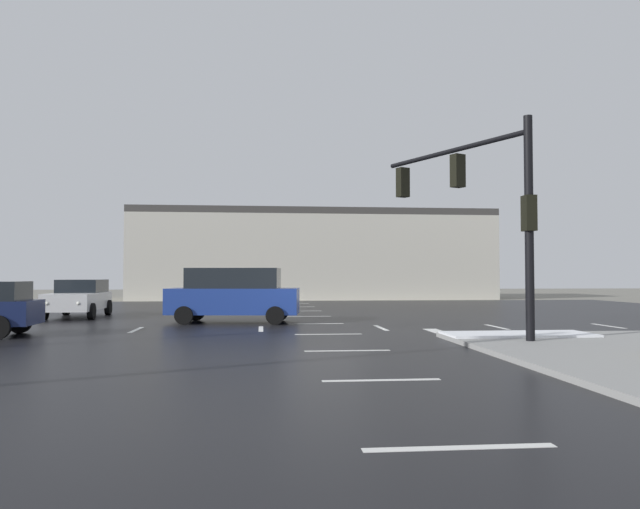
# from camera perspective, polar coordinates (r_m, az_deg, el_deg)

# --- Properties ---
(ground_plane) EXTENTS (120.00, 120.00, 0.00)m
(ground_plane) POSITION_cam_1_polar(r_m,az_deg,el_deg) (20.22, 0.15, -7.01)
(ground_plane) COLOR slate
(road_asphalt) EXTENTS (44.00, 44.00, 0.02)m
(road_asphalt) POSITION_cam_1_polar(r_m,az_deg,el_deg) (20.22, 0.15, -6.99)
(road_asphalt) COLOR black
(road_asphalt) RESTS_ON ground_plane
(snow_strip_curbside) EXTENTS (4.00, 1.60, 0.06)m
(snow_strip_curbside) POSITION_cam_1_polar(r_m,az_deg,el_deg) (17.59, 18.09, -7.11)
(snow_strip_curbside) COLOR white
(snow_strip_curbside) RESTS_ON sidewalk_corner
(lane_markings) EXTENTS (36.15, 36.15, 0.01)m
(lane_markings) POSITION_cam_1_polar(r_m,az_deg,el_deg) (19.03, 4.21, -7.26)
(lane_markings) COLOR silver
(lane_markings) RESTS_ON road_asphalt
(traffic_signal_mast) EXTENTS (2.57, 5.34, 5.68)m
(traffic_signal_mast) POSITION_cam_1_polar(r_m,az_deg,el_deg) (17.36, 14.91, 5.39)
(traffic_signal_mast) COLOR black
(traffic_signal_mast) RESTS_ON sidewalk_corner
(strip_building_background) EXTENTS (26.98, 8.00, 6.73)m
(strip_building_background) POSITION_cam_1_polar(r_m,az_deg,el_deg) (47.36, -0.72, -0.07)
(strip_building_background) COLOR beige
(strip_building_background) RESTS_ON ground_plane
(suv_blue) EXTENTS (5.00, 2.61, 2.03)m
(suv_blue) POSITION_cam_1_polar(r_m,az_deg,el_deg) (22.92, -8.08, -3.67)
(suv_blue) COLOR navy
(suv_blue) RESTS_ON road_asphalt
(sedan_white) EXTENTS (2.13, 4.58, 1.58)m
(sedan_white) POSITION_cam_1_polar(r_m,az_deg,el_deg) (27.72, -21.63, -3.75)
(sedan_white) COLOR white
(sedan_white) RESTS_ON road_asphalt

